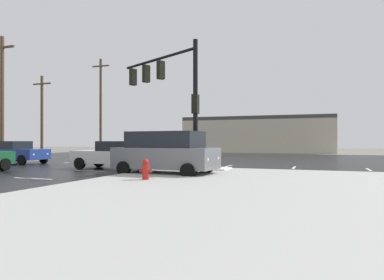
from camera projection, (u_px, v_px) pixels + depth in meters
ground_plane at (144, 164)px, 24.18m from camera, size 120.00×120.00×0.00m
road_asphalt at (144, 164)px, 24.18m from camera, size 44.00×44.00×0.02m
sidewalk_corner at (345, 202)px, 8.81m from camera, size 18.00×18.00×0.14m
snow_strip_curbside at (192, 168)px, 18.72m from camera, size 4.00×1.60×0.06m
lane_markings at (151, 166)px, 22.48m from camera, size 36.15×36.15×0.01m
traffic_signal_mast at (169, 85)px, 17.82m from camera, size 5.48×3.12×6.22m
fire_hydrant at (146, 169)px, 13.31m from camera, size 0.48×0.26×0.79m
strip_building_background at (259, 135)px, 50.55m from camera, size 20.65×8.00×5.02m
sedan_white at (115, 154)px, 19.90m from camera, size 4.55×2.05×1.58m
suv_grey at (165, 152)px, 16.21m from camera, size 4.96×2.50×2.03m
sedan_blue at (16, 152)px, 24.60m from camera, size 4.64×2.31×1.58m
utility_pole_mid at (2, 97)px, 25.29m from camera, size 2.20×0.28×9.19m
utility_pole_far at (42, 114)px, 35.55m from camera, size 2.20×0.28×8.24m
utility_pole_distant at (101, 105)px, 39.56m from camera, size 2.20×0.28×10.90m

